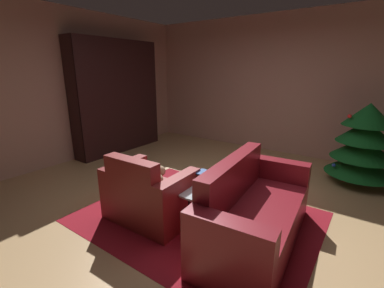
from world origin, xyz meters
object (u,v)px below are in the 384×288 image
Objects in this scene: book_stack_on_table at (205,177)px; decorated_tree at (364,144)px; bookshelf_unit at (122,97)px; couch_red at (253,214)px; bottle_on_table at (225,174)px; armchair_red at (148,196)px; coffee_table at (206,188)px.

book_stack_on_table is 2.65m from decorated_tree.
bookshelf_unit is 3.97m from couch_red.
bookshelf_unit is 7.26× the size of bottle_on_table.
bottle_on_table is 2.47m from decorated_tree.
couch_red is at bearing 16.07° from armchair_red.
decorated_tree is (1.38, 2.26, 0.09)m from book_stack_on_table.
bookshelf_unit reaches higher than couch_red.
coffee_table is (-0.57, -0.01, 0.13)m from couch_red.
bookshelf_unit is at bearing 154.86° from book_stack_on_table.
couch_red is 0.65m from book_stack_on_table.
book_stack_on_table is at bearing 33.31° from armchair_red.
decorated_tree is at bearing 71.25° from couch_red.
armchair_red is 0.56× the size of couch_red.
coffee_table is at bearing -141.01° from bottle_on_table.
couch_red is at bearing -2.88° from book_stack_on_table.
decorated_tree is (4.38, 0.85, -0.50)m from bookshelf_unit.
bottle_on_table is at bearing 24.96° from book_stack_on_table.
bottle_on_table is (3.20, -1.32, -0.54)m from bookshelf_unit.
bottle_on_table is (0.75, 0.45, 0.30)m from armchair_red.
decorated_tree is at bearing 61.35° from bottle_on_table.
couch_red is at bearing 1.13° from coffee_table.
decorated_tree is (1.18, 2.17, 0.04)m from bottle_on_table.
bookshelf_unit is 4.49m from decorated_tree.
book_stack_on_table is at bearing 126.90° from coffee_table.
armchair_red is 3.12× the size of bottle_on_table.
armchair_red is 0.70m from book_stack_on_table.
armchair_red is (2.45, -1.77, -0.84)m from bookshelf_unit.
armchair_red is 0.68m from coffee_table.
book_stack_on_table is (-0.60, 0.03, 0.24)m from couch_red.
armchair_red is at bearing -151.15° from coffee_table.
bookshelf_unit reaches higher than armchair_red.
bookshelf_unit is 3.14m from armchair_red.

